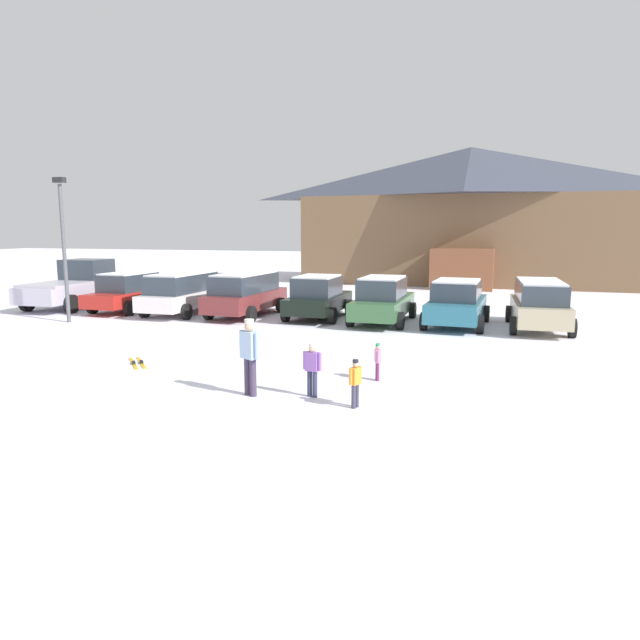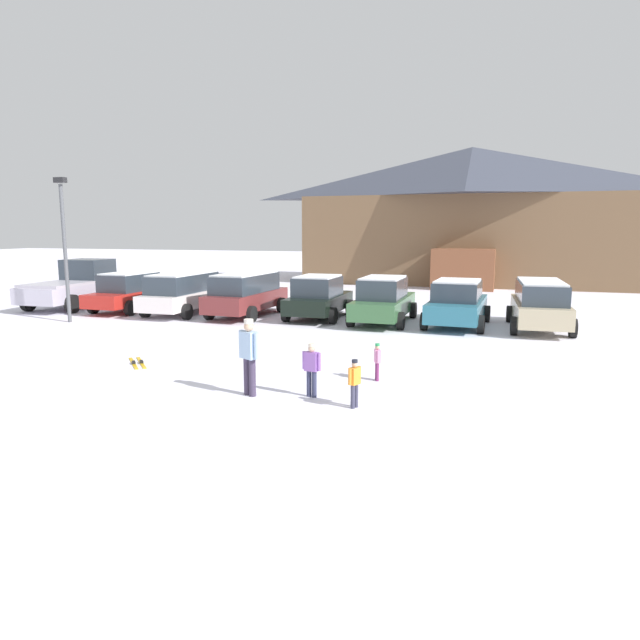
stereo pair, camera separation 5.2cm
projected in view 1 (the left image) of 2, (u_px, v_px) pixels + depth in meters
The scene contains 16 objects.
ground at pixel (158, 440), 9.69m from camera, with size 160.00×160.00×0.00m, color white.
ski_lodge at pixel (469, 215), 37.67m from camera, with size 21.55×10.05×8.83m.
parked_red_sedan at pixel (131, 291), 25.09m from camera, with size 2.14×4.83×1.69m.
parked_white_suv at pixel (183, 292), 24.04m from camera, with size 2.12×4.69×1.74m.
parked_maroon_van at pixel (246, 293), 23.40m from camera, with size 2.24×4.67×1.79m.
parked_black_sedan at pixel (318, 297), 22.84m from camera, with size 2.13×4.09×1.73m.
parked_green_coupe at pixel (383, 300), 21.76m from camera, with size 2.12×4.63×1.77m.
parked_teal_hatchback at pixel (457, 303), 20.97m from camera, with size 2.35×4.41×1.73m.
parked_beige_suv at pixel (539, 303), 20.28m from camera, with size 2.18×4.63×1.76m.
pickup_truck at pixel (76, 285), 26.23m from camera, with size 2.69×5.43×2.15m.
skier_child_in_purple_jacket at pixel (312, 367), 12.09m from camera, with size 0.43×0.21×1.16m.
skier_child_in_pink_snowsuit at pixel (378, 360), 13.44m from camera, with size 0.19×0.32×0.89m.
skier_child_in_orange_jacket at pixel (355, 381), 11.36m from camera, with size 0.22×0.34×0.99m.
skier_adult_in_blue_parka at pixel (250, 353), 12.16m from camera, with size 0.56×0.40×1.67m.
pair_of_skis at pixel (137, 363), 15.20m from camera, with size 1.16×1.25×0.08m.
lamp_post at pixel (64, 242), 21.52m from camera, with size 0.44×0.24×5.46m.
Camera 1 is at (5.34, -8.04, 3.55)m, focal length 32.00 mm.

